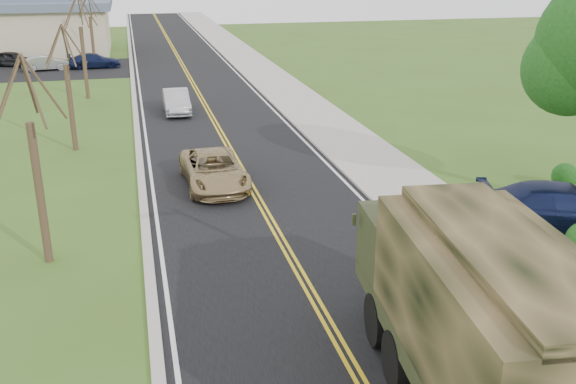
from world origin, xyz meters
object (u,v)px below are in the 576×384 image
object	(u,v)px
military_truck	(479,309)
sedan_silver	(176,101)
utility_box_far	(576,355)
suv_champagne	(214,170)
pickup_navy	(564,209)

from	to	relation	value
military_truck	sedan_silver	xyz separation A→B (m)	(-3.58, 27.49, -1.60)
utility_box_far	suv_champagne	bearing A→B (deg)	114.69
military_truck	sedan_silver	distance (m)	27.77
suv_champagne	utility_box_far	size ratio (longest dim) A/B	7.48
sedan_silver	pickup_navy	bearing A→B (deg)	-61.47
suv_champagne	utility_box_far	bearing A→B (deg)	-68.77
suv_champagne	sedan_silver	distance (m)	13.14
military_truck	utility_box_far	xyz separation A→B (m)	(2.82, 0.56, -1.84)
sedan_silver	utility_box_far	distance (m)	27.69
military_truck	pickup_navy	xyz separation A→B (m)	(7.33, 7.29, -1.47)
sedan_silver	pickup_navy	distance (m)	22.96
suv_champagne	sedan_silver	size ratio (longest dim) A/B	1.21
sedan_silver	pickup_navy	xyz separation A→B (m)	(10.92, -20.20, 0.12)
suv_champagne	military_truck	bearing A→B (deg)	-79.80
military_truck	pickup_navy	world-z (taller)	military_truck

